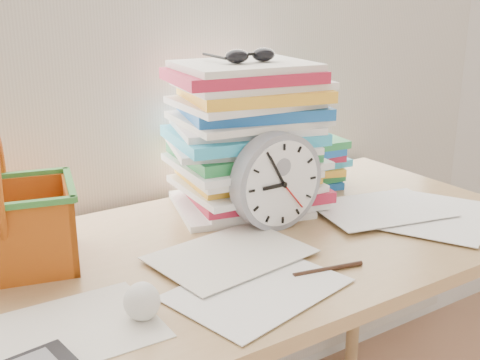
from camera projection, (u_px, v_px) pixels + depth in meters
desk at (244, 273)px, 1.32m from camera, size 1.40×0.70×0.75m
paper_stack at (247, 137)px, 1.45m from camera, size 0.41×0.36×0.36m
clock at (276, 181)px, 1.34m from camera, size 0.22×0.04×0.22m
sunglasses at (250, 55)px, 1.38m from camera, size 0.15×0.13×0.04m
book_stack at (303, 163)px, 1.64m from camera, size 0.27×0.23×0.14m
basket at (3, 204)px, 1.15m from camera, size 0.30×0.26×0.26m
crumpled_ball at (141, 301)px, 0.99m from camera, size 0.06×0.06×0.06m
pen at (328, 269)px, 1.16m from camera, size 0.15×0.04×0.01m
scattered_papers at (244, 239)px, 1.30m from camera, size 1.26×0.42×0.02m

